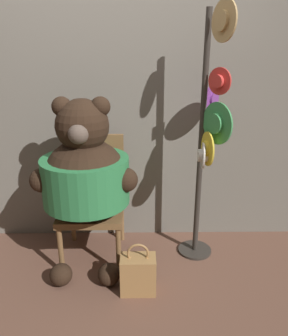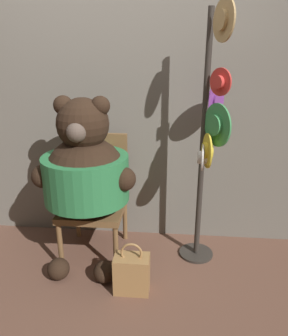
# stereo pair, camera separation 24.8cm
# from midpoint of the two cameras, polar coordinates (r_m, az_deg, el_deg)

# --- Properties ---
(ground_plane) EXTENTS (14.00, 14.00, 0.00)m
(ground_plane) POSITION_cam_midpoint_polar(r_m,az_deg,el_deg) (2.58, -9.21, -19.54)
(ground_plane) COLOR brown
(wall_back) EXTENTS (8.00, 0.10, 2.70)m
(wall_back) POSITION_cam_midpoint_polar(r_m,az_deg,el_deg) (2.79, -8.48, 13.97)
(wall_back) COLOR slate
(wall_back) RESTS_ON ground_plane
(chair) EXTENTS (0.50, 0.53, 0.98)m
(chair) POSITION_cam_midpoint_polar(r_m,az_deg,el_deg) (2.73, -11.41, -4.74)
(chair) COLOR brown
(chair) RESTS_ON ground_plane
(teddy_bear) EXTENTS (0.78, 0.69, 1.33)m
(teddy_bear) POSITION_cam_midpoint_polar(r_m,az_deg,el_deg) (2.48, -13.02, -1.23)
(teddy_bear) COLOR black
(teddy_bear) RESTS_ON ground_plane
(hat_display_rack) EXTENTS (0.30, 0.50, 1.93)m
(hat_display_rack) POSITION_cam_midpoint_polar(r_m,az_deg,el_deg) (2.43, 8.27, 5.65)
(hat_display_rack) COLOR #332D28
(hat_display_rack) RESTS_ON ground_plane
(handbag_on_ground) EXTENTS (0.25, 0.16, 0.39)m
(handbag_on_ground) POSITION_cam_midpoint_polar(r_m,az_deg,el_deg) (2.42, -4.12, -17.99)
(handbag_on_ground) COLOR #A87A47
(handbag_on_ground) RESTS_ON ground_plane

